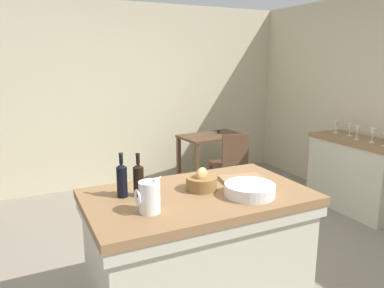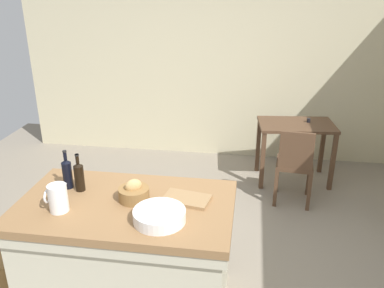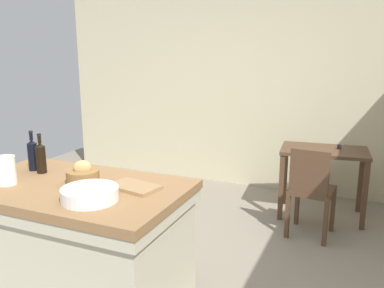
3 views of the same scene
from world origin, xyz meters
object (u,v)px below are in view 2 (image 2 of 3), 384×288
(pitcher, at_px, (58,198))
(wine_bottle_amber, at_px, (67,173))
(cutting_board, at_px, (186,199))
(wooden_chair, at_px, (295,164))
(writing_desk, at_px, (296,133))
(wash_bowl, at_px, (159,216))
(island_table, at_px, (128,251))
(wicker_hamper, at_px, (8,269))
(bread_basket, at_px, (134,193))
(wine_bottle_dark, at_px, (79,176))

(pitcher, xyz_separation_m, wine_bottle_amber, (-0.08, 0.33, 0.02))
(cutting_board, bearing_deg, wooden_chair, 60.74)
(writing_desk, bearing_deg, wash_bowl, -113.59)
(cutting_board, bearing_deg, wash_bowl, -114.30)
(island_table, distance_m, wicker_hamper, 1.13)
(wooden_chair, distance_m, cutting_board, 1.97)
(island_table, relative_size, bread_basket, 6.96)
(cutting_board, height_order, wicker_hamper, cutting_board)
(wash_bowl, bearing_deg, wooden_chair, 61.45)
(bread_basket, distance_m, cutting_board, 0.38)
(bread_basket, height_order, wine_bottle_amber, wine_bottle_amber)
(wine_bottle_amber, bearing_deg, wash_bowl, -24.00)
(pitcher, distance_m, wicker_hamper, 1.11)
(wicker_hamper, bearing_deg, wine_bottle_amber, 10.28)
(cutting_board, bearing_deg, island_table, -166.93)
(wine_bottle_amber, bearing_deg, wine_bottle_dark, -14.74)
(wooden_chair, height_order, wash_bowl, wash_bowl)
(pitcher, relative_size, wash_bowl, 0.68)
(wicker_hamper, bearing_deg, bread_basket, -0.04)
(wooden_chair, height_order, wine_bottle_dark, wine_bottle_dark)
(wooden_chair, distance_m, bread_basket, 2.21)
(island_table, xyz_separation_m, wicker_hamper, (-1.07, 0.05, -0.34))
(island_table, height_order, bread_basket, bread_basket)
(wooden_chair, relative_size, pitcher, 3.83)
(writing_desk, height_order, wine_bottle_amber, wine_bottle_amber)
(writing_desk, bearing_deg, island_table, -120.84)
(island_table, bearing_deg, wooden_chair, 52.40)
(cutting_board, xyz_separation_m, wicker_hamper, (-1.50, -0.05, -0.77))
(wash_bowl, bearing_deg, wine_bottle_dark, 154.65)
(writing_desk, bearing_deg, wicker_hamper, -137.07)
(writing_desk, xyz_separation_m, wicker_hamper, (-2.49, -2.31, -0.49))
(pitcher, bearing_deg, cutting_board, 17.59)
(bread_basket, distance_m, wicker_hamper, 1.39)
(island_table, height_order, wooden_chair, island_table)
(bread_basket, xyz_separation_m, wine_bottle_amber, (-0.54, 0.11, 0.07))
(writing_desk, xyz_separation_m, wooden_chair, (-0.05, -0.59, -0.14))
(wash_bowl, bearing_deg, cutting_board, 65.70)
(wine_bottle_amber, bearing_deg, bread_basket, -11.05)
(island_table, distance_m, bread_basket, 0.48)
(wooden_chair, xyz_separation_m, wine_bottle_amber, (-1.86, -1.61, 0.54))
(wine_bottle_dark, height_order, wicker_hamper, wine_bottle_dark)
(wine_bottle_amber, distance_m, wicker_hamper, 1.07)
(pitcher, bearing_deg, wash_bowl, -2.02)
(bread_basket, xyz_separation_m, cutting_board, (0.37, 0.05, -0.04))
(pitcher, height_order, cutting_board, pitcher)
(wine_bottle_amber, bearing_deg, cutting_board, -3.67)
(pitcher, height_order, wash_bowl, pitcher)
(wooden_chair, xyz_separation_m, wine_bottle_dark, (-1.75, -1.64, 0.53))
(writing_desk, distance_m, wooden_chair, 0.61)
(writing_desk, relative_size, wicker_hamper, 2.71)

